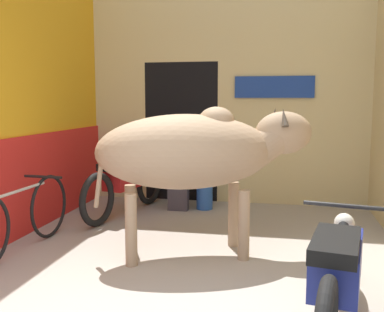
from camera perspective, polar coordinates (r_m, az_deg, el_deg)
name	(u,v)px	position (r m, az deg, el deg)	size (l,w,h in m)	color
wall_left_shopfront	(7,62)	(5.29, -22.44, 11.02)	(0.25, 4.21, 3.97)	orange
wall_back_with_doorway	(212,91)	(6.85, 2.59, 8.23)	(4.03, 0.93, 3.97)	#D1BC84
cow	(197,151)	(4.30, 0.61, 0.61)	(2.17, 1.29, 1.45)	tan
motorcycle_near	(337,272)	(3.07, 17.91, -13.83)	(0.61, 1.96, 0.76)	black
motorcycle_far	(126,182)	(5.99, -8.40, -3.25)	(0.65, 1.89, 0.77)	black
bicycle	(21,217)	(4.80, -20.91, -7.28)	(0.44, 1.73, 0.71)	black
shopkeeper_seated	(180,165)	(6.23, -1.52, -1.18)	(0.39, 0.33, 1.16)	#3D3842
plastic_stool	(205,193)	(6.25, 1.60, -4.69)	(0.32, 0.32, 0.42)	#2856B2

